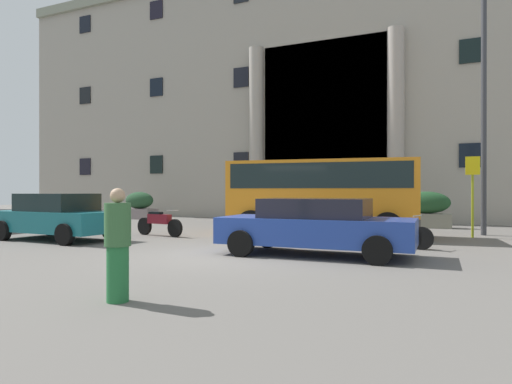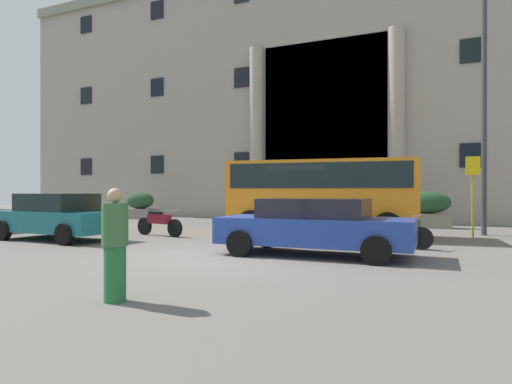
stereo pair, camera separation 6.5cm
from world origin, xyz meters
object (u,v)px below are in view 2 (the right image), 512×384
object	(u,v)px
hedge_planter_east	(321,211)
scooter_by_planter	(393,230)
hedge_planter_entrance_right	(426,210)
pedestrian_woman_dark_dress	(115,245)
motorcycle_far_end	(158,222)
white_taxi_kerbside	(314,226)
motorcycle_near_kerb	(90,220)
bus_stop_sign	(473,187)
hedge_planter_far_west	(140,206)
parked_sedan_second	(57,216)
lamppost_plaza_centre	(484,92)
orange_minibus	(322,191)

from	to	relation	value
hedge_planter_east	scooter_by_planter	bearing A→B (deg)	-60.73
hedge_planter_entrance_right	pedestrian_woman_dark_dress	world-z (taller)	pedestrian_woman_dark_dress
motorcycle_far_end	scooter_by_planter	world-z (taller)	same
white_taxi_kerbside	motorcycle_near_kerb	size ratio (longest dim) A/B	2.37
bus_stop_sign	hedge_planter_far_west	xyz separation A→B (m)	(-16.31, 3.41, -0.93)
hedge_planter_entrance_right	hedge_planter_far_west	size ratio (longest dim) A/B	1.10
hedge_planter_entrance_right	parked_sedan_second	bearing A→B (deg)	-136.69
bus_stop_sign	motorcycle_far_end	size ratio (longest dim) A/B	1.30
scooter_by_planter	lamppost_plaza_centre	bearing A→B (deg)	79.19
hedge_planter_entrance_right	white_taxi_kerbside	size ratio (longest dim) A/B	0.44
orange_minibus	bus_stop_sign	size ratio (longest dim) A/B	2.40
hedge_planter_entrance_right	motorcycle_near_kerb	size ratio (longest dim) A/B	1.04
motorcycle_near_kerb	hedge_planter_east	bearing A→B (deg)	63.59
bus_stop_sign	motorcycle_far_end	distance (m)	10.52
hedge_planter_east	parked_sedan_second	distance (m)	11.28
orange_minibus	lamppost_plaza_centre	size ratio (longest dim) A/B	0.74
pedestrian_woman_dark_dress	lamppost_plaza_centre	xyz separation A→B (m)	(5.23, 12.35, 4.17)
motorcycle_near_kerb	pedestrian_woman_dark_dress	xyz separation A→B (m)	(7.95, -7.53, 0.33)
white_taxi_kerbside	parked_sedan_second	xyz separation A→B (m)	(-8.29, -0.11, 0.03)
motorcycle_far_end	pedestrian_woman_dark_dress	xyz separation A→B (m)	(4.92, -7.59, 0.33)
bus_stop_sign	hedge_planter_far_west	size ratio (longest dim) A/B	1.46
motorcycle_far_end	scooter_by_planter	bearing A→B (deg)	11.00
white_taxi_kerbside	hedge_planter_entrance_right	bearing A→B (deg)	76.93
white_taxi_kerbside	hedge_planter_east	bearing A→B (deg)	103.63
motorcycle_near_kerb	orange_minibus	bearing A→B (deg)	30.97
hedge_planter_east	white_taxi_kerbside	distance (m)	9.96
motorcycle_near_kerb	white_taxi_kerbside	bearing A→B (deg)	1.99
orange_minibus	hedge_planter_entrance_right	bearing A→B (deg)	52.74
lamppost_plaza_centre	orange_minibus	bearing A→B (deg)	-153.41
white_taxi_kerbside	lamppost_plaza_centre	xyz separation A→B (m)	(3.97, 6.98, 4.25)
parked_sedan_second	motorcycle_far_end	size ratio (longest dim) A/B	2.00
hedge_planter_entrance_right	lamppost_plaza_centre	world-z (taller)	lamppost_plaza_centre
bus_stop_sign	white_taxi_kerbside	bearing A→B (deg)	-121.04
white_taxi_kerbside	motorcycle_far_end	distance (m)	6.56
white_taxi_kerbside	scooter_by_planter	xyz separation A→B (m)	(1.52, 2.31, -0.25)
hedge_planter_east	white_taxi_kerbside	xyz separation A→B (m)	(2.58, -9.62, 0.10)
hedge_planter_entrance_right	hedge_planter_far_west	xyz separation A→B (m)	(-14.70, -0.20, -0.02)
hedge_planter_entrance_right	hedge_planter_far_west	world-z (taller)	hedge_planter_entrance_right
scooter_by_planter	orange_minibus	bearing A→B (deg)	156.89
white_taxi_kerbside	pedestrian_woman_dark_dress	size ratio (longest dim) A/B	2.92
white_taxi_kerbside	bus_stop_sign	bearing A→B (deg)	57.57
hedge_planter_east	motorcycle_near_kerb	xyz separation A→B (m)	(-6.63, -7.45, -0.14)
hedge_planter_entrance_right	lamppost_plaza_centre	size ratio (longest dim) A/B	0.23
hedge_planter_far_west	lamppost_plaza_centre	xyz separation A→B (m)	(16.69, -2.39, 4.24)
hedge_planter_east	scooter_by_planter	xyz separation A→B (m)	(4.10, -7.31, -0.14)
bus_stop_sign	hedge_planter_east	size ratio (longest dim) A/B	1.70
hedge_planter_far_west	hedge_planter_entrance_right	bearing A→B (deg)	0.77
motorcycle_far_end	scooter_by_planter	size ratio (longest dim) A/B	1.04
hedge_planter_far_west	orange_minibus	bearing A→B (deg)	-22.81
pedestrian_woman_dark_dress	lamppost_plaza_centre	bearing A→B (deg)	119.16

